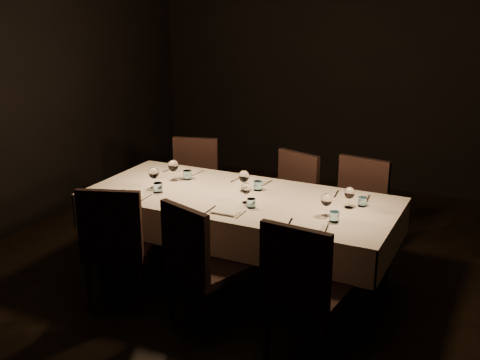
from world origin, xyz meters
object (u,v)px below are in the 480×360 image
at_px(chair_near_center, 198,261).
at_px(chair_far_right, 357,209).
at_px(dining_table, 240,205).
at_px(chair_near_left, 116,241).
at_px(chair_far_left, 193,182).
at_px(chair_near_right, 302,286).
at_px(chair_far_center, 290,198).

relative_size(chair_near_center, chair_far_right, 1.00).
xyz_separation_m(dining_table, chair_near_left, (-0.67, -0.78, -0.14)).
relative_size(chair_far_left, chair_far_right, 0.98).
relative_size(chair_near_right, chair_far_center, 1.07).
bearing_deg(chair_near_right, chair_near_left, 3.28).
relative_size(dining_table, chair_near_left, 2.53).
height_order(dining_table, chair_near_right, chair_near_right).
distance_m(chair_near_right, chair_far_center, 1.77).
bearing_deg(chair_near_right, dining_table, -39.08).
height_order(chair_near_left, chair_far_right, chair_near_left).
distance_m(chair_far_left, chair_far_center, 1.05).
bearing_deg(chair_far_center, dining_table, -82.17).
distance_m(dining_table, chair_near_center, 0.80).
bearing_deg(chair_far_right, chair_far_left, -174.06).
height_order(dining_table, chair_near_left, chair_near_left).
bearing_deg(chair_far_center, chair_far_left, -162.92).
xyz_separation_m(chair_near_left, chair_near_right, (1.51, -0.06, 0.00)).
distance_m(chair_near_left, chair_far_left, 1.60).
distance_m(chair_near_center, chair_far_center, 1.56).
relative_size(dining_table, chair_near_center, 2.60).
xyz_separation_m(dining_table, chair_far_center, (0.14, 0.78, -0.17)).
bearing_deg(dining_table, chair_near_left, -130.53).
bearing_deg(chair_far_center, chair_far_right, 13.50).
height_order(chair_near_right, chair_far_right, chair_near_right).
bearing_deg(chair_near_left, chair_far_right, -153.25).
distance_m(chair_near_center, chair_far_right, 1.68).
distance_m(chair_near_right, chair_far_left, 2.40).
bearing_deg(chair_near_center, dining_table, -66.95).
height_order(chair_near_left, chair_near_right, chair_near_right).
xyz_separation_m(dining_table, chair_near_right, (0.85, -0.84, -0.14)).
bearing_deg(chair_near_right, chair_near_center, 1.47).
distance_m(chair_near_right, chair_far_right, 1.57).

